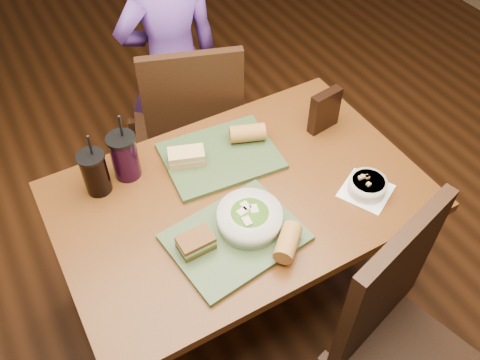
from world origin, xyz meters
name	(u,v)px	position (x,y,z in m)	size (l,w,h in m)	color
ground	(240,298)	(0.00, 0.00, 0.00)	(6.00, 6.00, 0.00)	#381C0B
dining_table	(240,209)	(0.00, 0.00, 0.66)	(1.30, 0.85, 0.75)	#583011
chair_near	(398,341)	(0.21, -0.67, 0.58)	(0.55, 0.56, 1.04)	black
chair_far	(186,124)	(0.08, 0.65, 0.55)	(0.55, 0.56, 1.00)	black
diner	(172,64)	(0.14, 0.92, 0.69)	(0.51, 0.33, 1.39)	#60389B
tray_near	(235,237)	(-0.11, -0.17, 0.76)	(0.42, 0.32, 0.02)	#334A27
tray_far	(221,156)	(0.02, 0.19, 0.76)	(0.42, 0.32, 0.02)	#334A27
salad_bowl	(250,218)	(-0.05, -0.15, 0.80)	(0.22, 0.22, 0.07)	silver
soup_bowl	(367,186)	(0.40, -0.22, 0.78)	(0.22, 0.22, 0.07)	white
sandwich_near	(196,243)	(-0.25, -0.15, 0.79)	(0.11, 0.08, 0.05)	#593819
sandwich_far	(186,157)	(-0.10, 0.22, 0.79)	(0.15, 0.11, 0.05)	tan
baguette_near	(288,242)	(0.01, -0.29, 0.80)	(0.07, 0.07, 0.13)	#AD7533
baguette_far	(247,133)	(0.15, 0.21, 0.80)	(0.07, 0.07, 0.14)	#AD7533
cup_cola	(95,173)	(-0.43, 0.27, 0.84)	(0.10, 0.10, 0.26)	black
cup_berry	(125,156)	(-0.31, 0.29, 0.84)	(0.10, 0.10, 0.28)	black
chip_bag	(325,111)	(0.47, 0.14, 0.84)	(0.13, 0.04, 0.17)	black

